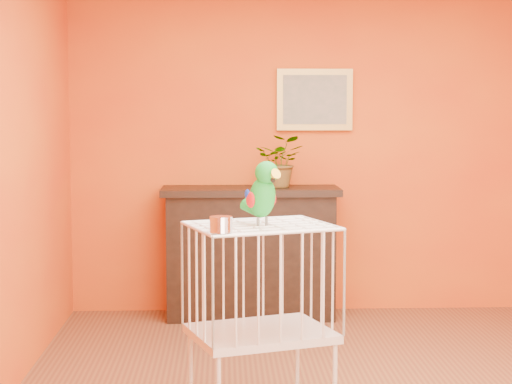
{
  "coord_description": "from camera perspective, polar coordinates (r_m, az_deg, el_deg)",
  "views": [
    {
      "loc": [
        -0.75,
        -4.77,
        1.68
      ],
      "look_at": [
        -0.58,
        -0.41,
        1.25
      ],
      "focal_mm": 60.0,
      "sensor_mm": 36.0,
      "label": 1
    }
  ],
  "objects": [
    {
      "name": "birdcage",
      "position": [
        4.53,
        0.33,
        -8.73
      ],
      "size": [
        0.83,
        0.73,
        1.08
      ],
      "rotation": [
        0.0,
        0.0,
        0.32
      ],
      "color": "silver",
      "rests_on": "ground"
    },
    {
      "name": "feed_cup",
      "position": [
        4.12,
        -2.35,
        -2.17
      ],
      "size": [
        0.11,
        0.11,
        0.08
      ],
      "primitive_type": "cylinder",
      "color": "silver",
      "rests_on": "birdcage"
    },
    {
      "name": "framed_picture",
      "position": [
        7.03,
        3.94,
        6.16
      ],
      "size": [
        0.62,
        0.04,
        0.5
      ],
      "color": "#BB9642",
      "rests_on": "room_shell"
    },
    {
      "name": "console_cabinet",
      "position": [
        6.88,
        -0.38,
        -4.04
      ],
      "size": [
        1.42,
        0.51,
        1.05
      ],
      "color": "black",
      "rests_on": "ground"
    },
    {
      "name": "parrot",
      "position": [
        4.38,
        0.44,
        -0.03
      ],
      "size": [
        0.22,
        0.29,
        0.34
      ],
      "rotation": [
        0.0,
        0.0,
        0.57
      ],
      "color": "#59544C",
      "rests_on": "birdcage"
    },
    {
      "name": "potted_plant",
      "position": [
        6.8,
        1.66,
        1.67
      ],
      "size": [
        0.45,
        0.49,
        0.33
      ],
      "primitive_type": "imported",
      "rotation": [
        0.0,
        0.0,
        -0.2
      ],
      "color": "#26722D",
      "rests_on": "console_cabinet"
    },
    {
      "name": "room_shell",
      "position": [
        4.83,
        6.74,
        4.41
      ],
      "size": [
        4.5,
        4.5,
        4.5
      ],
      "color": "orange",
      "rests_on": "ground"
    }
  ]
}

